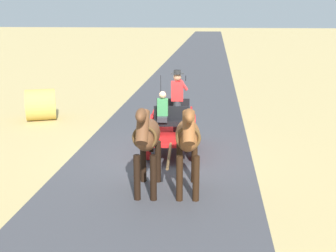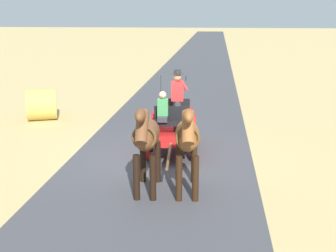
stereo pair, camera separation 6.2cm
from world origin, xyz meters
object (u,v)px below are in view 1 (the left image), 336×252
(horse_off_side, at_px, (147,138))
(horse_drawn_carriage, at_px, (172,126))
(hay_bale, at_px, (41,105))
(horse_near_side, at_px, (188,138))

(horse_off_side, bearing_deg, horse_drawn_carriage, -95.26)
(hay_bale, bearing_deg, horse_off_side, 128.27)
(horse_near_side, xyz_separation_m, hay_bale, (6.07, -6.48, -0.72))
(horse_near_side, xyz_separation_m, horse_off_side, (0.92, 0.06, 0.00))
(horse_drawn_carriage, relative_size, horse_near_side, 2.04)
(horse_drawn_carriage, height_order, hay_bale, horse_drawn_carriage)
(horse_drawn_carriage, distance_m, hay_bale, 6.46)
(horse_near_side, height_order, horse_off_side, same)
(horse_near_side, relative_size, hay_bale, 1.84)
(horse_drawn_carriage, height_order, horse_near_side, horse_drawn_carriage)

